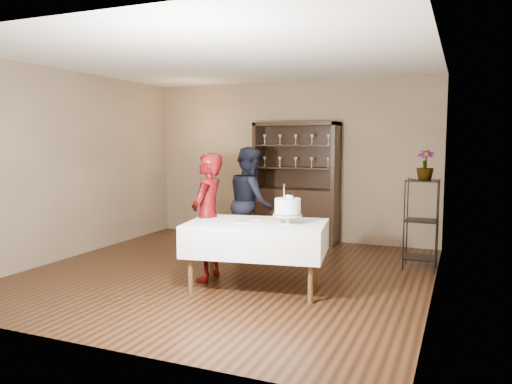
# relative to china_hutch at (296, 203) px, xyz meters

# --- Properties ---
(floor) EXTENTS (5.00, 5.00, 0.00)m
(floor) POSITION_rel_china_hutch_xyz_m (-0.20, -2.25, -0.66)
(floor) COLOR black
(floor) RESTS_ON ground
(ceiling) EXTENTS (5.00, 5.00, 0.00)m
(ceiling) POSITION_rel_china_hutch_xyz_m (-0.20, -2.25, 2.04)
(ceiling) COLOR silver
(ceiling) RESTS_ON back_wall
(back_wall) EXTENTS (5.00, 0.02, 2.70)m
(back_wall) POSITION_rel_china_hutch_xyz_m (-0.20, 0.25, 0.69)
(back_wall) COLOR brown
(back_wall) RESTS_ON floor
(wall_left) EXTENTS (0.02, 5.00, 2.70)m
(wall_left) POSITION_rel_china_hutch_xyz_m (-2.70, -2.25, 0.69)
(wall_left) COLOR brown
(wall_left) RESTS_ON floor
(wall_right) EXTENTS (0.02, 5.00, 2.70)m
(wall_right) POSITION_rel_china_hutch_xyz_m (2.30, -2.25, 0.69)
(wall_right) COLOR brown
(wall_right) RESTS_ON floor
(china_hutch) EXTENTS (1.40, 0.48, 2.00)m
(china_hutch) POSITION_rel_china_hutch_xyz_m (0.00, 0.00, 0.00)
(china_hutch) COLOR black
(china_hutch) RESTS_ON floor
(plant_etagere) EXTENTS (0.42, 0.42, 1.20)m
(plant_etagere) POSITION_rel_china_hutch_xyz_m (2.08, -1.05, -0.01)
(plant_etagere) COLOR black
(plant_etagere) RESTS_ON floor
(cake_table) EXTENTS (1.69, 1.20, 0.78)m
(cake_table) POSITION_rel_china_hutch_xyz_m (0.42, -2.73, -0.07)
(cake_table) COLOR silver
(cake_table) RESTS_ON floor
(woman) EXTENTS (0.41, 0.59, 1.56)m
(woman) POSITION_rel_china_hutch_xyz_m (-0.29, -2.59, 0.11)
(woman) COLOR #340406
(woman) RESTS_ON floor
(man) EXTENTS (0.92, 0.99, 1.61)m
(man) POSITION_rel_china_hutch_xyz_m (-0.27, -1.30, 0.14)
(man) COLOR black
(man) RESTS_ON floor
(cake) EXTENTS (0.33, 0.33, 0.45)m
(cake) POSITION_rel_china_hutch_xyz_m (0.78, -2.70, 0.29)
(cake) COLOR beige
(cake) RESTS_ON cake_table
(plate_near) EXTENTS (0.28, 0.28, 0.01)m
(plate_near) POSITION_rel_china_hutch_xyz_m (0.27, -2.79, 0.12)
(plate_near) COLOR beige
(plate_near) RESTS_ON cake_table
(plate_far) EXTENTS (0.21, 0.21, 0.01)m
(plate_far) POSITION_rel_china_hutch_xyz_m (0.33, -2.57, 0.12)
(plate_far) COLOR beige
(plate_far) RESTS_ON cake_table
(potted_plant) EXTENTS (0.24, 0.24, 0.40)m
(potted_plant) POSITION_rel_china_hutch_xyz_m (2.11, -1.10, 0.72)
(potted_plant) COLOR #476932
(potted_plant) RESTS_ON plant_etagere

